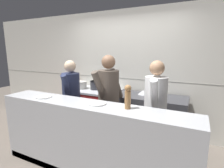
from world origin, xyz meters
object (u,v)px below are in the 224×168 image
Objects in this scene: oven_range at (95,110)px; mixing_bowl_steel at (143,92)px; stock_pot at (81,85)px; plated_dish_main at (43,97)px; chef_sous at (109,100)px; pepper_mill at (128,96)px; sauce_pot at (96,85)px; chef_head_cook at (71,98)px; chef_line at (155,109)px; braising_pot at (106,87)px; plated_dish_appetiser at (97,104)px.

oven_range is 1.17m from mixing_bowl_steel.
plated_dish_main is (0.23, -1.26, 0.05)m from stock_pot.
stock_pot reaches higher than mixing_bowl_steel.
chef_sous reaches higher than mixing_bowl_steel.
pepper_mill is (1.57, -1.18, 0.20)m from stock_pot.
chef_head_cook is (-0.09, -0.71, -0.14)m from sauce_pot.
sauce_pot is 0.15× the size of chef_line.
sauce_pot is (0.34, 0.07, 0.01)m from stock_pot.
chef_sous is (1.03, -0.64, -0.07)m from stock_pot.
pepper_mill is at bearing -116.18° from chef_line.
plated_dish_main is at bearing -109.21° from chef_head_cook.
chef_sous reaches higher than pepper_mill.
chef_head_cook reaches higher than sauce_pot.
sauce_pot is 0.70× the size of braising_pot.
stock_pot is at bearing 95.06° from chef_head_cook.
plated_dish_main is 1.36m from pepper_mill.
oven_range is at bearing 85.05° from plated_dish_main.
plated_dish_main is (-1.17, -1.37, 0.10)m from mixing_bowl_steel.
oven_range is at bearing 169.99° from braising_pot.
sauce_pot is 1.06m from mixing_bowl_steel.
stock_pot is 0.66m from braising_pot.
mixing_bowl_steel is at bearing 113.01° from chef_line.
sauce_pot is 0.99m from chef_sous.
chef_sous reaches higher than plated_dish_main.
oven_range is 3.18× the size of braising_pot.
stock_pot is 0.83× the size of braising_pot.
chef_line is at bearing 16.00° from chef_sous.
sauce_pot reaches higher than stock_pot.
plated_dish_appetiser is at bearing -57.04° from oven_range.
chef_head_cook is (-0.40, -0.62, -0.13)m from braising_pot.
plated_dish_main is at bearing -130.52° from mixing_bowl_steel.
chef_sous is (0.80, 0.62, -0.12)m from plated_dish_main.
chef_line reaches higher than pepper_mill.
plated_dish_main reaches higher than mixing_bowl_steel.
plated_dish_main is at bearing -176.81° from pepper_mill.
sauce_pot is at bearing 66.18° from chef_head_cook.
stock_pot is (-0.34, -0.04, 0.54)m from oven_range.
chef_head_cook is (0.26, -0.64, -0.12)m from stock_pot.
plated_dish_main is (-0.43, -1.24, 0.04)m from braising_pot.
braising_pot is 1.14× the size of pepper_mill.
mixing_bowl_steel is 1.34m from plated_dish_appetiser.
stock_pot is at bearing 155.90° from chef_line.
chef_sous is at bearing 37.95° from plated_dish_main.
braising_pot is (0.66, -0.02, 0.01)m from stock_pot.
stock_pot is at bearing 100.32° from plated_dish_main.
plated_dish_appetiser is 0.89m from chef_line.
plated_dish_appetiser is at bearing -48.85° from chef_head_cook.
plated_dish_appetiser is 0.15× the size of chef_head_cook.
chef_line is (0.22, 0.57, -0.31)m from pepper_mill.
braising_pot is 0.20× the size of chef_sous.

